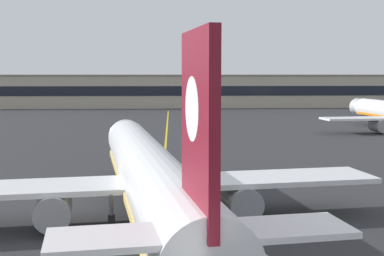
# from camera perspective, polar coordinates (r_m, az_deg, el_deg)

# --- Properties ---
(taxiway_centreline) EXTENTS (3.57, 179.98, 0.01)m
(taxiway_centreline) POSITION_cam_1_polar(r_m,az_deg,el_deg) (53.31, -3.14, -4.97)
(taxiway_centreline) COLOR yellow
(taxiway_centreline) RESTS_ON ground
(airliner_foreground) EXTENTS (32.36, 41.44, 11.65)m
(airliner_foreground) POSITION_cam_1_polar(r_m,az_deg,el_deg) (35.08, -4.65, -5.10)
(airliner_foreground) COLOR white
(airliner_foreground) RESTS_ON ground
(terminal_building) EXTENTS (159.26, 12.40, 9.78)m
(terminal_building) POSITION_cam_1_polar(r_m,az_deg,el_deg) (157.96, -3.95, 4.02)
(terminal_building) COLOR #B2A893
(terminal_building) RESTS_ON ground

